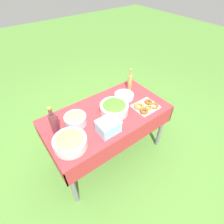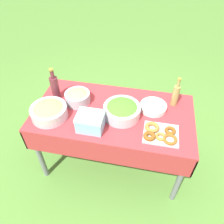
{
  "view_description": "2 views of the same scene",
  "coord_description": "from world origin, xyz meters",
  "px_view_note": "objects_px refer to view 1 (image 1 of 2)",
  "views": [
    {
      "loc": [
        -0.83,
        -1.21,
        2.11
      ],
      "look_at": [
        0.03,
        -0.06,
        0.8
      ],
      "focal_mm": 28.0,
      "sensor_mm": 36.0,
      "label": 1
    },
    {
      "loc": [
        0.28,
        -1.42,
        2.11
      ],
      "look_at": [
        -0.0,
        -0.05,
        0.79
      ],
      "focal_mm": 35.0,
      "sensor_mm": 36.0,
      "label": 2
    }
  ],
  "objects_px": {
    "donut_platter": "(146,107)",
    "cooler_box": "(108,126)",
    "bread_bowl": "(70,142)",
    "salad_bowl": "(114,108)",
    "olive_oil_bottle": "(130,81)",
    "plate_stack": "(124,96)",
    "pasta_bowl": "(75,119)",
    "wine_bottle": "(54,123)"
  },
  "relations": [
    {
      "from": "wine_bottle",
      "to": "pasta_bowl",
      "type": "bearing_deg",
      "value": -4.18
    },
    {
      "from": "plate_stack",
      "to": "bread_bowl",
      "type": "height_order",
      "value": "bread_bowl"
    },
    {
      "from": "donut_platter",
      "to": "cooler_box",
      "type": "relative_size",
      "value": 1.38
    },
    {
      "from": "donut_platter",
      "to": "bread_bowl",
      "type": "bearing_deg",
      "value": 178.22
    },
    {
      "from": "donut_platter",
      "to": "bread_bowl",
      "type": "xyz_separation_m",
      "value": [
        -0.96,
        0.03,
        0.04
      ]
    },
    {
      "from": "salad_bowl",
      "to": "pasta_bowl",
      "type": "height_order",
      "value": "salad_bowl"
    },
    {
      "from": "wine_bottle",
      "to": "olive_oil_bottle",
      "type": "bearing_deg",
      "value": 6.9
    },
    {
      "from": "salad_bowl",
      "to": "cooler_box",
      "type": "height_order",
      "value": "cooler_box"
    },
    {
      "from": "donut_platter",
      "to": "olive_oil_bottle",
      "type": "bearing_deg",
      "value": 75.27
    },
    {
      "from": "cooler_box",
      "to": "salad_bowl",
      "type": "bearing_deg",
      "value": 41.53
    },
    {
      "from": "salad_bowl",
      "to": "donut_platter",
      "type": "bearing_deg",
      "value": -26.12
    },
    {
      "from": "bread_bowl",
      "to": "cooler_box",
      "type": "distance_m",
      "value": 0.4
    },
    {
      "from": "salad_bowl",
      "to": "plate_stack",
      "type": "height_order",
      "value": "salad_bowl"
    },
    {
      "from": "donut_platter",
      "to": "olive_oil_bottle",
      "type": "height_order",
      "value": "olive_oil_bottle"
    },
    {
      "from": "salad_bowl",
      "to": "wine_bottle",
      "type": "bearing_deg",
      "value": 169.88
    },
    {
      "from": "pasta_bowl",
      "to": "cooler_box",
      "type": "distance_m",
      "value": 0.37
    },
    {
      "from": "pasta_bowl",
      "to": "wine_bottle",
      "type": "xyz_separation_m",
      "value": [
        -0.22,
        0.02,
        0.07
      ]
    },
    {
      "from": "salad_bowl",
      "to": "wine_bottle",
      "type": "xyz_separation_m",
      "value": [
        -0.66,
        0.12,
        0.06
      ]
    },
    {
      "from": "salad_bowl",
      "to": "plate_stack",
      "type": "relative_size",
      "value": 1.34
    },
    {
      "from": "donut_platter",
      "to": "wine_bottle",
      "type": "height_order",
      "value": "wine_bottle"
    },
    {
      "from": "pasta_bowl",
      "to": "olive_oil_bottle",
      "type": "height_order",
      "value": "olive_oil_bottle"
    },
    {
      "from": "plate_stack",
      "to": "cooler_box",
      "type": "relative_size",
      "value": 1.11
    },
    {
      "from": "wine_bottle",
      "to": "cooler_box",
      "type": "xyz_separation_m",
      "value": [
        0.43,
        -0.32,
        -0.05
      ]
    },
    {
      "from": "cooler_box",
      "to": "pasta_bowl",
      "type": "bearing_deg",
      "value": 124.89
    },
    {
      "from": "salad_bowl",
      "to": "plate_stack",
      "type": "distance_m",
      "value": 0.31
    },
    {
      "from": "donut_platter",
      "to": "olive_oil_bottle",
      "type": "xyz_separation_m",
      "value": [
        0.11,
        0.42,
        0.09
      ]
    },
    {
      "from": "pasta_bowl",
      "to": "donut_platter",
      "type": "relative_size",
      "value": 0.78
    },
    {
      "from": "pasta_bowl",
      "to": "donut_platter",
      "type": "distance_m",
      "value": 0.83
    },
    {
      "from": "olive_oil_bottle",
      "to": "bread_bowl",
      "type": "height_order",
      "value": "olive_oil_bottle"
    },
    {
      "from": "donut_platter",
      "to": "wine_bottle",
      "type": "relative_size",
      "value": 0.92
    },
    {
      "from": "donut_platter",
      "to": "plate_stack",
      "type": "relative_size",
      "value": 1.24
    },
    {
      "from": "salad_bowl",
      "to": "olive_oil_bottle",
      "type": "distance_m",
      "value": 0.52
    },
    {
      "from": "pasta_bowl",
      "to": "plate_stack",
      "type": "xyz_separation_m",
      "value": [
        0.71,
        0.04,
        -0.04
      ]
    },
    {
      "from": "bread_bowl",
      "to": "cooler_box",
      "type": "relative_size",
      "value": 1.45
    },
    {
      "from": "olive_oil_bottle",
      "to": "bread_bowl",
      "type": "bearing_deg",
      "value": -160.06
    },
    {
      "from": "bread_bowl",
      "to": "cooler_box",
      "type": "xyz_separation_m",
      "value": [
        0.39,
        -0.06,
        0.01
      ]
    },
    {
      "from": "salad_bowl",
      "to": "pasta_bowl",
      "type": "relative_size",
      "value": 1.39
    },
    {
      "from": "plate_stack",
      "to": "cooler_box",
      "type": "bearing_deg",
      "value": -145.11
    },
    {
      "from": "donut_platter",
      "to": "bread_bowl",
      "type": "height_order",
      "value": "bread_bowl"
    },
    {
      "from": "pasta_bowl",
      "to": "olive_oil_bottle",
      "type": "bearing_deg",
      "value": 9.57
    },
    {
      "from": "plate_stack",
      "to": "olive_oil_bottle",
      "type": "xyz_separation_m",
      "value": [
        0.18,
        0.11,
        0.09
      ]
    },
    {
      "from": "pasta_bowl",
      "to": "salad_bowl",
      "type": "bearing_deg",
      "value": -13.01
    }
  ]
}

